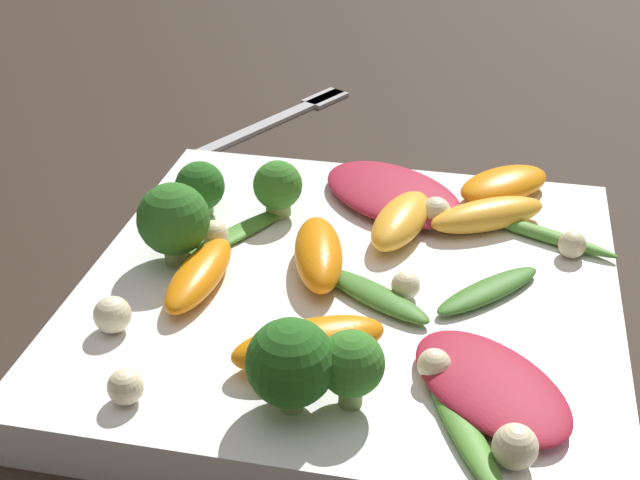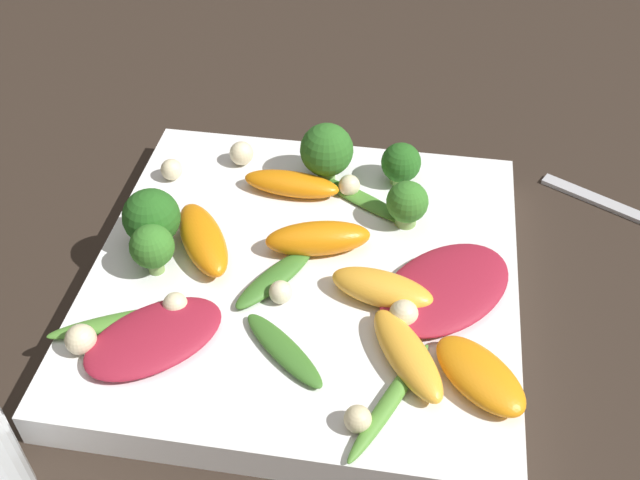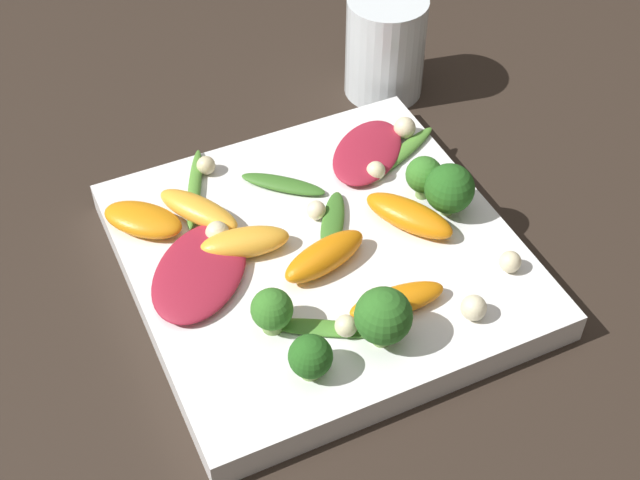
% 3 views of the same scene
% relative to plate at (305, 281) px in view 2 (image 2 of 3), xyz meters
% --- Properties ---
extents(ground_plane, '(2.40, 2.40, 0.00)m').
position_rel_plate_xyz_m(ground_plane, '(0.00, 0.00, -0.01)').
color(ground_plane, '#2D231C').
extents(plate, '(0.28, 0.28, 0.03)m').
position_rel_plate_xyz_m(plate, '(0.00, 0.00, 0.00)').
color(plate, white).
rests_on(plate, ground_plane).
extents(radicchio_leaf_0, '(0.10, 0.10, 0.01)m').
position_rel_plate_xyz_m(radicchio_leaf_0, '(0.08, 0.08, 0.02)').
color(radicchio_leaf_0, maroon).
rests_on(radicchio_leaf_0, plate).
extents(radicchio_leaf_1, '(0.11, 0.12, 0.01)m').
position_rel_plate_xyz_m(radicchio_leaf_1, '(-0.09, 0.01, 0.02)').
color(radicchio_leaf_1, maroon).
rests_on(radicchio_leaf_1, plate).
extents(orange_segment_0, '(0.07, 0.07, 0.02)m').
position_rel_plate_xyz_m(orange_segment_0, '(-0.12, 0.08, 0.02)').
color(orange_segment_0, orange).
rests_on(orange_segment_0, plate).
extents(orange_segment_1, '(0.06, 0.07, 0.02)m').
position_rel_plate_xyz_m(orange_segment_1, '(-0.07, 0.07, 0.02)').
color(orange_segment_1, '#FCAD33').
rests_on(orange_segment_1, plate).
extents(orange_segment_2, '(0.06, 0.08, 0.02)m').
position_rel_plate_xyz_m(orange_segment_2, '(0.07, -0.01, 0.02)').
color(orange_segment_2, orange).
rests_on(orange_segment_2, plate).
extents(orange_segment_3, '(0.07, 0.03, 0.02)m').
position_rel_plate_xyz_m(orange_segment_3, '(0.02, -0.08, 0.02)').
color(orange_segment_3, orange).
rests_on(orange_segment_3, plate).
extents(orange_segment_4, '(0.08, 0.04, 0.02)m').
position_rel_plate_xyz_m(orange_segment_4, '(-0.01, -0.02, 0.02)').
color(orange_segment_4, orange).
rests_on(orange_segment_4, plate).
extents(orange_segment_5, '(0.07, 0.04, 0.02)m').
position_rel_plate_xyz_m(orange_segment_5, '(-0.05, 0.02, 0.02)').
color(orange_segment_5, '#FCAD33').
rests_on(orange_segment_5, plate).
extents(broccoli_floret_0, '(0.03, 0.03, 0.03)m').
position_rel_plate_xyz_m(broccoli_floret_0, '(-0.06, -0.06, 0.03)').
color(broccoli_floret_0, '#7A9E51').
rests_on(broccoli_floret_0, plate).
extents(broccoli_floret_1, '(0.03, 0.03, 0.04)m').
position_rel_plate_xyz_m(broccoli_floret_1, '(0.10, 0.02, 0.03)').
color(broccoli_floret_1, '#7A9E51').
rests_on(broccoli_floret_1, plate).
extents(broccoli_floret_2, '(0.04, 0.04, 0.04)m').
position_rel_plate_xyz_m(broccoli_floret_2, '(0.11, -0.01, 0.04)').
color(broccoli_floret_2, '#7A9E51').
rests_on(broccoli_floret_2, plate).
extents(broccoli_floret_3, '(0.04, 0.04, 0.05)m').
position_rel_plate_xyz_m(broccoli_floret_3, '(0.00, -0.10, 0.04)').
color(broccoli_floret_3, '#7A9E51').
rests_on(broccoli_floret_3, plate).
extents(broccoli_floret_4, '(0.03, 0.03, 0.03)m').
position_rel_plate_xyz_m(broccoli_floret_4, '(-0.06, -0.10, 0.03)').
color(broccoli_floret_4, '#84AD5B').
rests_on(broccoli_floret_4, plate).
extents(arugula_sprig_0, '(0.05, 0.09, 0.01)m').
position_rel_plate_xyz_m(arugula_sprig_0, '(-0.07, 0.10, 0.02)').
color(arugula_sprig_0, '#518E33').
rests_on(arugula_sprig_0, plate).
extents(arugula_sprig_1, '(0.06, 0.06, 0.01)m').
position_rel_plate_xyz_m(arugula_sprig_1, '(0.00, 0.07, 0.02)').
color(arugula_sprig_1, '#3D7528').
rests_on(arugula_sprig_1, plate).
extents(arugula_sprig_2, '(0.08, 0.06, 0.00)m').
position_rel_plate_xyz_m(arugula_sprig_2, '(-0.03, -0.07, 0.02)').
color(arugula_sprig_2, '#47842D').
rests_on(arugula_sprig_2, plate).
extents(arugula_sprig_3, '(0.05, 0.07, 0.01)m').
position_rel_plate_xyz_m(arugula_sprig_3, '(0.02, 0.02, 0.02)').
color(arugula_sprig_3, '#3D7528').
rests_on(arugula_sprig_3, plate).
extents(arugula_sprig_4, '(0.08, 0.05, 0.01)m').
position_rel_plate_xyz_m(arugula_sprig_4, '(0.11, 0.07, 0.02)').
color(arugula_sprig_4, '#518E33').
rests_on(arugula_sprig_4, plate).
extents(macadamia_nut_0, '(0.02, 0.02, 0.02)m').
position_rel_plate_xyz_m(macadamia_nut_0, '(0.01, 0.03, 0.02)').
color(macadamia_nut_0, beige).
rests_on(macadamia_nut_0, plate).
extents(macadamia_nut_1, '(0.02, 0.02, 0.02)m').
position_rel_plate_xyz_m(macadamia_nut_1, '(-0.07, 0.04, 0.02)').
color(macadamia_nut_1, beige).
rests_on(macadamia_nut_1, plate).
extents(macadamia_nut_2, '(0.02, 0.02, 0.02)m').
position_rel_plate_xyz_m(macadamia_nut_2, '(0.12, 0.09, 0.02)').
color(macadamia_nut_2, beige).
rests_on(macadamia_nut_2, plate).
extents(macadamia_nut_3, '(0.02, 0.02, 0.02)m').
position_rel_plate_xyz_m(macadamia_nut_3, '(0.07, 0.05, 0.02)').
color(macadamia_nut_3, beige).
rests_on(macadamia_nut_3, plate).
extents(macadamia_nut_4, '(0.02, 0.02, 0.02)m').
position_rel_plate_xyz_m(macadamia_nut_4, '(0.12, -0.08, 0.02)').
color(macadamia_nut_4, beige).
rests_on(macadamia_nut_4, plate).
extents(macadamia_nut_5, '(0.02, 0.02, 0.02)m').
position_rel_plate_xyz_m(macadamia_nut_5, '(0.07, -0.11, 0.02)').
color(macadamia_nut_5, beige).
rests_on(macadamia_nut_5, plate).
extents(macadamia_nut_6, '(0.02, 0.02, 0.02)m').
position_rel_plate_xyz_m(macadamia_nut_6, '(-0.02, -0.08, 0.02)').
color(macadamia_nut_6, beige).
rests_on(macadamia_nut_6, plate).
extents(macadamia_nut_7, '(0.02, 0.02, 0.02)m').
position_rel_plate_xyz_m(macadamia_nut_7, '(-0.05, 0.12, 0.02)').
color(macadamia_nut_7, beige).
rests_on(macadamia_nut_7, plate).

